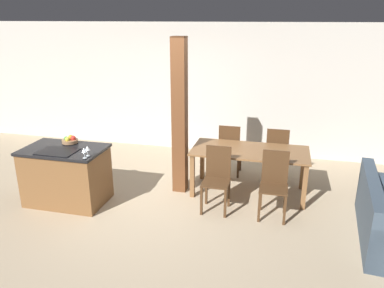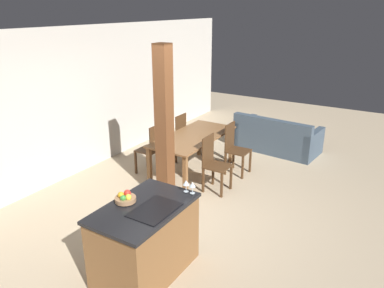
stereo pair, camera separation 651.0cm
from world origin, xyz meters
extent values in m
plane|color=tan|center=(0.00, 0.00, 0.00)|extent=(16.00, 16.00, 0.00)
cube|color=beige|center=(0.00, 2.63, 1.35)|extent=(11.20, 0.08, 2.70)
cube|color=brown|center=(-1.29, -0.32, 0.43)|extent=(1.20, 0.75, 0.86)
cube|color=black|center=(-1.29, -0.32, 0.88)|extent=(1.24, 0.79, 0.04)
cube|color=black|center=(-1.29, -0.47, 0.90)|extent=(0.56, 0.40, 0.01)
cylinder|color=#99704C|center=(-1.32, -0.08, 0.93)|extent=(0.25, 0.25, 0.05)
sphere|color=red|center=(-1.27, -0.06, 0.98)|extent=(0.08, 0.08, 0.08)
sphere|color=gold|center=(-1.34, -0.02, 0.98)|extent=(0.07, 0.07, 0.07)
sphere|color=#3D8E38|center=(-1.37, -0.09, 0.98)|extent=(0.07, 0.07, 0.07)
sphere|color=yellow|center=(-1.33, -0.13, 0.98)|extent=(0.07, 0.07, 0.07)
cylinder|color=silver|center=(-0.75, -0.63, 0.91)|extent=(0.06, 0.06, 0.00)
cylinder|color=silver|center=(-0.75, -0.63, 0.95)|extent=(0.01, 0.01, 0.08)
cone|color=silver|center=(-0.75, -0.63, 1.02)|extent=(0.08, 0.08, 0.06)
cylinder|color=silver|center=(-0.75, -0.54, 0.91)|extent=(0.06, 0.06, 0.00)
cylinder|color=silver|center=(-0.75, -0.54, 0.95)|extent=(0.01, 0.01, 0.08)
cone|color=silver|center=(-0.75, -0.54, 1.02)|extent=(0.08, 0.08, 0.06)
cube|color=brown|center=(1.45, 0.69, 0.74)|extent=(1.87, 0.88, 0.03)
cube|color=brown|center=(0.58, 0.32, 0.36)|extent=(0.07, 0.07, 0.73)
cube|color=brown|center=(2.32, 0.32, 0.36)|extent=(0.07, 0.07, 0.73)
cube|color=brown|center=(0.58, 1.06, 0.36)|extent=(0.07, 0.07, 0.73)
cube|color=brown|center=(2.32, 1.06, 0.36)|extent=(0.07, 0.07, 0.73)
cube|color=#472D19|center=(1.03, -0.05, 0.46)|extent=(0.40, 0.40, 0.02)
cube|color=#472D19|center=(1.03, 0.14, 0.72)|extent=(0.38, 0.02, 0.50)
cube|color=#472D19|center=(0.85, -0.23, 0.22)|extent=(0.04, 0.04, 0.45)
cube|color=#472D19|center=(1.20, -0.23, 0.22)|extent=(0.04, 0.04, 0.45)
cube|color=#472D19|center=(0.85, 0.13, 0.22)|extent=(0.04, 0.04, 0.45)
cube|color=#472D19|center=(1.20, 0.13, 0.22)|extent=(0.04, 0.04, 0.45)
cube|color=#472D19|center=(1.87, -0.05, 0.46)|extent=(0.40, 0.40, 0.02)
cube|color=#472D19|center=(1.87, 0.14, 0.72)|extent=(0.38, 0.02, 0.50)
cube|color=#472D19|center=(1.69, -0.23, 0.22)|extent=(0.04, 0.04, 0.45)
cube|color=#472D19|center=(2.04, -0.23, 0.22)|extent=(0.04, 0.04, 0.45)
cube|color=#472D19|center=(1.69, 0.13, 0.22)|extent=(0.04, 0.04, 0.45)
cube|color=#472D19|center=(2.04, 0.13, 0.22)|extent=(0.04, 0.04, 0.45)
cube|color=#472D19|center=(1.03, 1.43, 0.46)|extent=(0.40, 0.40, 0.02)
cube|color=#472D19|center=(1.03, 1.24, 0.72)|extent=(0.38, 0.02, 0.50)
cube|color=#472D19|center=(1.20, 1.61, 0.22)|extent=(0.04, 0.04, 0.45)
cube|color=#472D19|center=(0.85, 1.61, 0.22)|extent=(0.04, 0.04, 0.45)
cube|color=#472D19|center=(1.20, 1.25, 0.22)|extent=(0.04, 0.04, 0.45)
cube|color=#472D19|center=(0.85, 1.25, 0.22)|extent=(0.04, 0.04, 0.45)
cube|color=#472D19|center=(1.87, 1.43, 0.46)|extent=(0.40, 0.40, 0.02)
cube|color=#472D19|center=(1.87, 1.24, 0.72)|extent=(0.38, 0.02, 0.50)
cube|color=#472D19|center=(2.04, 1.61, 0.22)|extent=(0.04, 0.04, 0.45)
cube|color=#472D19|center=(1.69, 1.61, 0.22)|extent=(0.04, 0.04, 0.45)
cube|color=#472D19|center=(2.04, 1.25, 0.22)|extent=(0.04, 0.04, 0.45)
cube|color=#472D19|center=(1.69, 1.25, 0.22)|extent=(0.04, 0.04, 0.45)
cube|color=#3D4C5B|center=(3.47, -0.26, 0.22)|extent=(1.04, 1.85, 0.45)
cube|color=#3D4C5B|center=(3.12, -0.23, 0.62)|extent=(0.33, 1.78, 0.35)
cube|color=#3D4C5B|center=(3.40, -1.07, 0.29)|extent=(0.88, 0.22, 0.59)
cube|color=#3D4C5B|center=(3.55, 0.55, 0.29)|extent=(0.88, 0.22, 0.59)
cube|color=brown|center=(0.32, 0.53, 1.26)|extent=(0.22, 0.22, 2.52)
camera|label=1|loc=(1.90, -5.05, 2.80)|focal=35.00mm
camera|label=2|loc=(-4.17, -2.72, 3.02)|focal=35.00mm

